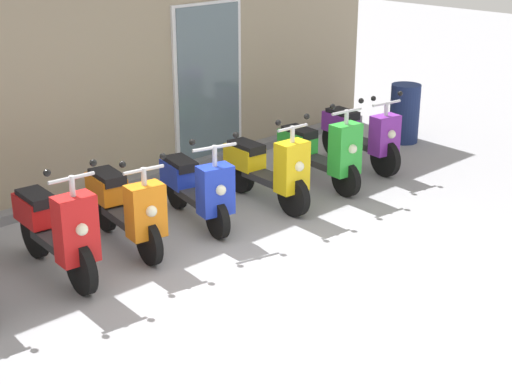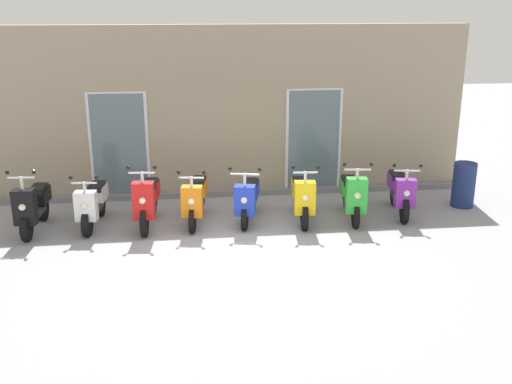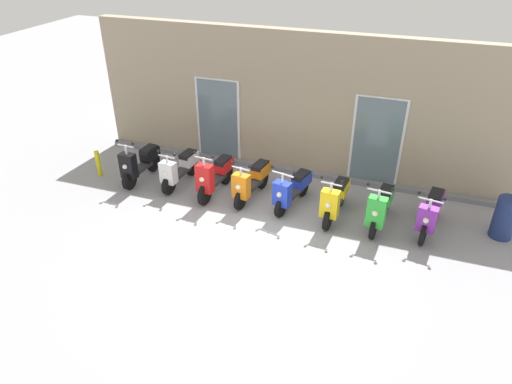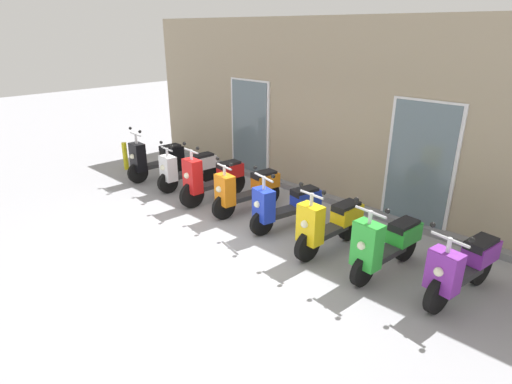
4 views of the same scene
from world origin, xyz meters
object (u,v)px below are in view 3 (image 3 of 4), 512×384
scooter_black (140,163)px  scooter_yellow (335,199)px  scooter_red (215,175)px  scooter_green (381,207)px  scooter_white (180,168)px  trash_bin (505,218)px  scooter_orange (252,180)px  scooter_purple (431,212)px  scooter_blue (292,189)px  curb_bollard (98,164)px

scooter_black → scooter_yellow: bearing=-0.5°
scooter_black → scooter_yellow: (5.00, -0.04, -0.02)m
scooter_red → scooter_green: (3.92, -0.04, -0.03)m
scooter_black → scooter_white: size_ratio=1.00×
scooter_white → scooter_yellow: 3.96m
scooter_green → trash_bin: scooter_green is taller
scooter_black → scooter_green: bearing=-0.5°
scooter_black → scooter_orange: scooter_black is taller
scooter_yellow → scooter_purple: 2.01m
scooter_yellow → scooter_white: bearing=177.2°
scooter_yellow → scooter_purple: (2.01, 0.14, 0.00)m
scooter_yellow → scooter_green: 0.99m
scooter_yellow → trash_bin: 3.51m
scooter_blue → scooter_purple: 3.04m
scooter_yellow → scooter_green: scooter_green is taller
scooter_white → curb_bollard: (-2.20, -0.31, -0.10)m
scooter_yellow → scooter_green: bearing=-0.7°
scooter_red → scooter_yellow: 2.93m
scooter_white → scooter_green: size_ratio=1.00×
scooter_purple → scooter_white: bearing=179.5°
scooter_white → scooter_orange: size_ratio=0.97×
scooter_white → scooter_green: scooter_green is taller
scooter_blue → scooter_yellow: 1.04m
scooter_purple → trash_bin: size_ratio=1.71×
scooter_purple → curb_bollard: bearing=-178.2°
scooter_black → trash_bin: scooter_black is taller
scooter_blue → curb_bollard: (-5.13, -0.26, -0.11)m
scooter_orange → scooter_blue: (1.00, 0.00, -0.03)m
scooter_white → scooter_green: (4.94, -0.21, 0.04)m
scooter_orange → trash_bin: 5.52m
scooter_yellow → scooter_red: bearing=179.4°
scooter_blue → trash_bin: bearing=4.0°
scooter_blue → curb_bollard: bearing=-177.1°
scooter_black → scooter_orange: (2.98, 0.10, -0.00)m
scooter_black → scooter_green: scooter_black is taller
scooter_white → scooter_yellow: scooter_yellow is taller
scooter_purple → scooter_black: bearing=-179.2°
scooter_blue → curb_bollard: size_ratio=2.15×
scooter_white → scooter_orange: bearing=-1.7°
scooter_orange → scooter_purple: (4.04, 0.00, -0.01)m
scooter_red → scooter_yellow: size_ratio=1.04×
scooter_green → trash_bin: size_ratio=1.67×
scooter_red → scooter_orange: size_ratio=1.02×
scooter_green → scooter_red: bearing=179.3°
scooter_green → scooter_purple: 1.04m
scooter_white → scooter_red: 1.04m
scooter_red → scooter_orange: (0.90, 0.11, -0.03)m
scooter_white → scooter_green: 4.95m
scooter_orange → trash_bin: (5.51, 0.31, -0.03)m
scooter_purple → scooter_blue: bearing=-179.9°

